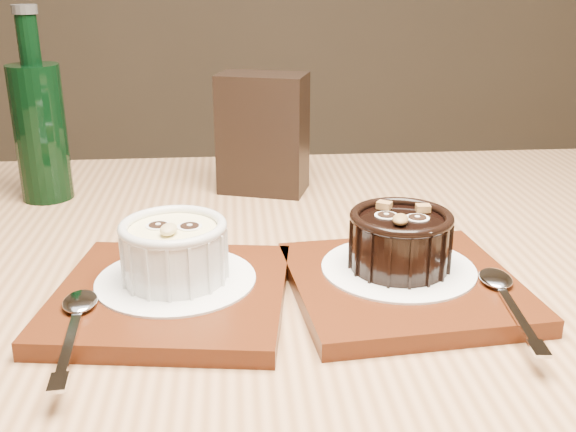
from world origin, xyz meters
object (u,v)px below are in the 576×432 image
object	(u,v)px
table	(285,365)
tray_right	(403,286)
condiment_stand	(263,134)
ramekin_dark	(400,238)
ramekin_white	(174,248)
tray_left	(171,296)
green_bottle	(40,127)

from	to	relation	value
table	tray_right	world-z (taller)	tray_right
tray_right	condiment_stand	size ratio (longest dim) A/B	1.29
table	ramekin_dark	xyz separation A→B (m)	(0.10, -0.02, 0.13)
ramekin_white	tray_right	xyz separation A→B (m)	(0.19, -0.00, -0.04)
ramekin_white	tray_right	world-z (taller)	ramekin_white
table	tray_left	distance (m)	0.14
ramekin_white	condiment_stand	world-z (taller)	condiment_stand
ramekin_dark	green_bottle	world-z (taller)	green_bottle
tray_right	table	bearing A→B (deg)	158.92
tray_left	ramekin_dark	distance (m)	0.19
ramekin_dark	green_bottle	xyz separation A→B (m)	(-0.36, 0.25, 0.04)
ramekin_dark	green_bottle	size ratio (longest dim) A/B	0.40
table	tray_left	xyz separation A→B (m)	(-0.09, -0.05, 0.10)
table	tray_right	distance (m)	0.14
tray_right	green_bottle	distance (m)	0.46
tray_right	tray_left	bearing A→B (deg)	-177.23
condiment_stand	green_bottle	xyz separation A→B (m)	(-0.25, -0.02, 0.01)
tray_left	ramekin_dark	size ratio (longest dim) A/B	2.10
ramekin_white	green_bottle	world-z (taller)	green_bottle
ramekin_white	green_bottle	distance (m)	0.32
ramekin_dark	condiment_stand	xyz separation A→B (m)	(-0.11, 0.26, 0.03)
condiment_stand	green_bottle	distance (m)	0.25
green_bottle	ramekin_white	bearing A→B (deg)	-55.91
condiment_stand	table	bearing A→B (deg)	-86.69
tray_right	condiment_stand	xyz separation A→B (m)	(-0.11, 0.28, 0.06)
tray_left	condiment_stand	distance (m)	0.31
green_bottle	tray_left	bearing A→B (deg)	-57.61
tray_left	ramekin_white	world-z (taller)	ramekin_white
tray_left	tray_right	world-z (taller)	same
ramekin_white	ramekin_dark	distance (m)	0.19
tray_left	green_bottle	bearing A→B (deg)	122.39
tray_right	ramekin_white	bearing A→B (deg)	178.90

